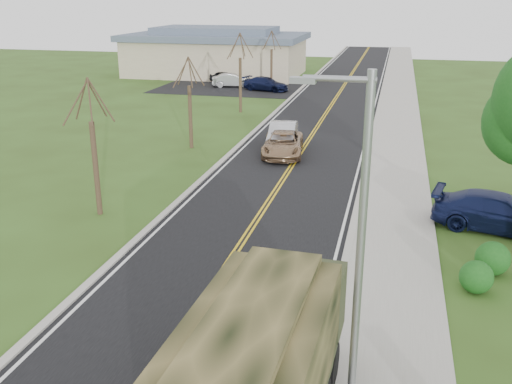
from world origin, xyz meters
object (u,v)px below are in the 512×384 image
(military_truck, at_px, (263,359))
(suv_champagne, at_px, (283,144))
(sedan_silver, at_px, (283,135))
(pickup_navy, at_px, (499,213))

(military_truck, xyz_separation_m, suv_champagne, (-4.16, 23.28, -1.40))
(suv_champagne, bearing_deg, military_truck, -87.38)
(sedan_silver, bearing_deg, military_truck, -85.48)
(military_truck, relative_size, pickup_navy, 1.39)
(sedan_silver, height_order, pickup_navy, sedan_silver)
(military_truck, relative_size, sedan_silver, 1.57)
(military_truck, bearing_deg, suv_champagne, 102.35)
(sedan_silver, distance_m, pickup_navy, 16.04)
(pickup_navy, bearing_deg, military_truck, 165.64)
(military_truck, xyz_separation_m, sedan_silver, (-4.56, 25.19, -1.32))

